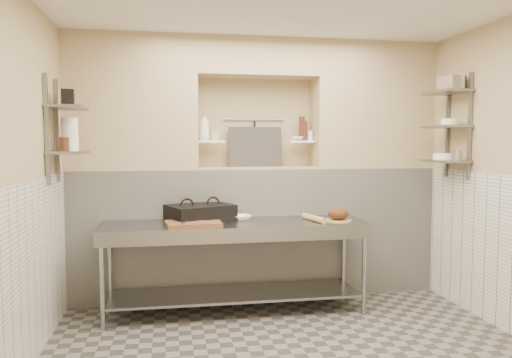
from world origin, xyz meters
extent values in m
cube|color=tan|center=(-2.05, 0.00, 1.40)|extent=(0.10, 3.90, 2.80)
cube|color=tan|center=(0.00, 2.00, 1.40)|extent=(4.00, 0.10, 2.80)
cube|color=tan|center=(0.00, -2.00, 1.40)|extent=(4.00, 0.10, 2.80)
cube|color=silver|center=(0.00, 1.75, 0.70)|extent=(4.00, 0.40, 1.40)
cube|color=tan|center=(0.00, 1.75, 1.41)|extent=(1.30, 0.40, 0.02)
cube|color=tan|center=(-1.33, 1.75, 2.10)|extent=(1.35, 0.40, 1.40)
cube|color=tan|center=(1.33, 1.75, 2.10)|extent=(1.35, 0.40, 1.40)
cube|color=tan|center=(0.00, 1.75, 2.60)|extent=(1.30, 0.40, 0.40)
cube|color=silver|center=(-1.99, 0.00, 0.70)|extent=(0.02, 3.90, 1.40)
cube|color=white|center=(-0.50, 1.75, 1.70)|extent=(0.28, 0.16, 0.02)
cube|color=white|center=(0.50, 1.75, 1.70)|extent=(0.28, 0.16, 0.02)
cylinder|color=gray|center=(0.00, 1.92, 1.95)|extent=(0.70, 0.02, 0.02)
cylinder|color=black|center=(0.00, 1.90, 1.78)|extent=(0.02, 0.02, 0.30)
cube|color=#383330|center=(0.00, 1.85, 1.64)|extent=(0.60, 0.08, 0.45)
cube|color=slate|center=(-1.98, 1.25, 1.80)|extent=(0.03, 0.03, 0.95)
cube|color=slate|center=(-1.98, 0.85, 1.80)|extent=(0.03, 0.03, 0.95)
cube|color=slate|center=(-1.84, 1.05, 1.60)|extent=(0.30, 0.50, 0.02)
cube|color=slate|center=(-1.84, 1.05, 2.00)|extent=(0.30, 0.50, 0.03)
cube|color=slate|center=(1.98, 1.25, 1.85)|extent=(0.03, 0.03, 1.05)
cube|color=slate|center=(1.98, 0.85, 1.85)|extent=(0.03, 0.03, 1.05)
cube|color=slate|center=(1.84, 1.05, 1.50)|extent=(0.30, 0.50, 0.02)
cube|color=slate|center=(1.84, 1.05, 1.85)|extent=(0.30, 0.50, 0.02)
cube|color=slate|center=(1.84, 1.05, 2.20)|extent=(0.30, 0.50, 0.03)
cube|color=gray|center=(-0.32, 1.20, 0.88)|extent=(2.60, 0.70, 0.04)
cube|color=gray|center=(-0.32, 1.20, 0.18)|extent=(2.45, 0.60, 0.03)
cube|color=gray|center=(-0.32, 0.87, 0.82)|extent=(2.60, 0.02, 0.12)
cylinder|color=gray|center=(-1.56, 0.91, 0.43)|extent=(0.04, 0.04, 0.86)
cylinder|color=gray|center=(-1.56, 1.49, 0.43)|extent=(0.04, 0.04, 0.86)
cylinder|color=gray|center=(0.92, 0.91, 0.43)|extent=(0.04, 0.04, 0.86)
cylinder|color=gray|center=(0.92, 1.49, 0.43)|extent=(0.04, 0.04, 0.86)
cube|color=black|center=(-0.65, 1.33, 0.96)|extent=(0.74, 0.65, 0.11)
cube|color=black|center=(-0.65, 1.33, 1.04)|extent=(0.74, 0.65, 0.06)
cube|color=brown|center=(-0.74, 1.04, 0.92)|extent=(0.54, 0.40, 0.05)
cube|color=gray|center=(-0.59, 1.08, 0.95)|extent=(0.24, 0.05, 0.01)
cylinder|color=gray|center=(-0.81, 0.99, 0.96)|extent=(0.13, 0.24, 0.02)
imported|color=white|center=(-0.24, 1.33, 0.93)|extent=(0.23, 0.23, 0.05)
cylinder|color=tan|center=(0.47, 1.14, 0.93)|extent=(0.15, 0.40, 0.06)
cylinder|color=tan|center=(0.72, 1.10, 0.91)|extent=(0.27, 0.27, 0.02)
ellipsoid|color=#4C2D19|center=(0.72, 1.10, 0.98)|extent=(0.21, 0.21, 0.12)
imported|color=white|center=(-0.58, 1.73, 1.86)|extent=(0.14, 0.14, 0.29)
cube|color=tan|center=(-0.46, 1.78, 1.77)|extent=(0.08, 0.08, 0.12)
imported|color=white|center=(0.45, 1.71, 1.73)|extent=(0.18, 0.18, 0.04)
cylinder|color=#432015|center=(0.54, 1.76, 1.82)|extent=(0.06, 0.06, 0.22)
cylinder|color=#432015|center=(0.52, 1.79, 1.85)|extent=(0.07, 0.07, 0.27)
cylinder|color=white|center=(0.61, 1.78, 1.77)|extent=(0.06, 0.06, 0.11)
cylinder|color=white|center=(-1.84, 1.12, 1.76)|extent=(0.15, 0.15, 0.30)
cylinder|color=#432015|center=(-1.84, 0.87, 1.67)|extent=(0.08, 0.08, 0.12)
cube|color=black|center=(-1.84, 1.08, 2.09)|extent=(0.12, 0.12, 0.15)
cylinder|color=white|center=(1.84, 1.07, 1.55)|extent=(0.22, 0.22, 0.07)
cylinder|color=gray|center=(1.84, 0.84, 1.56)|extent=(0.09, 0.09, 0.09)
cylinder|color=white|center=(1.84, 0.99, 1.89)|extent=(0.17, 0.17, 0.06)
cube|color=gray|center=(1.84, 0.98, 2.28)|extent=(0.22, 0.25, 0.14)
camera|label=1|loc=(-0.96, -3.65, 1.68)|focal=35.00mm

